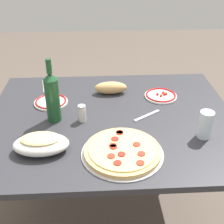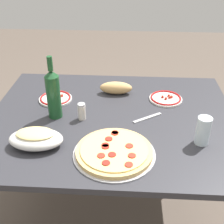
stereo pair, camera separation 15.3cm
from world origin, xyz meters
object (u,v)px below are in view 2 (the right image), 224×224
Objects in this scene: pepperoni_pizza at (114,152)px; bread_loaf at (116,88)px; water_glass at (203,131)px; side_plate_far at (56,98)px; side_plate_near at (166,98)px; baked_pasta_dish at (36,138)px; spice_shaker at (82,111)px; dining_table at (112,134)px; wine_bottle at (53,93)px.

pepperoni_pizza is 0.56m from bread_loaf.
side_plate_far is at bearing 154.46° from water_glass.
side_plate_near is (-0.12, 0.39, -0.06)m from water_glass.
baked_pasta_dish reaches higher than pepperoni_pizza.
spice_shaker reaches higher than baked_pasta_dish.
dining_table is at bearing 9.72° from spice_shaker.
water_glass is 0.42m from side_plate_near.
water_glass reaches higher than spice_shaker.
dining_table is 0.38m from wine_bottle.
baked_pasta_dish reaches higher than bread_loaf.
wine_bottle is 1.73× the size of bread_loaf.
wine_bottle reaches higher than dining_table.
pepperoni_pizza is (0.03, -0.30, 0.12)m from dining_table.
side_plate_near is 2.11× the size of spice_shaker.
side_plate_near is 0.62m from side_plate_far.
wine_bottle is at bearing -77.13° from side_plate_far.
wine_bottle is 0.63m from side_plate_near.
dining_table is 0.38m from side_plate_far.
bread_loaf is at bearing 88.40° from dining_table.
spice_shaker reaches higher than pepperoni_pizza.
side_plate_near is (0.58, 0.21, -0.12)m from wine_bottle.
bread_loaf is at bearing 167.74° from side_plate_near.
spice_shaker reaches higher than side_plate_near.
pepperoni_pizza is 2.68× the size of water_glass.
side_plate_far is 0.35m from bread_loaf.
water_glass is at bearing -48.21° from bread_loaf.
side_plate_near is at bearing -12.26° from bread_loaf.
bread_loaf is (0.30, 0.27, -0.10)m from wine_bottle.
water_glass reaches higher than dining_table.
pepperoni_pizza is at bearing -56.80° from spice_shaker.
wine_bottle is at bearing 137.60° from pepperoni_pizza.
spice_shaker is (0.17, 0.23, 0.00)m from baked_pasta_dish.
bread_loaf is (-0.28, 0.06, 0.03)m from side_plate_near.
dining_table is 6.90× the size of side_plate_near.
wine_bottle is 0.41m from bread_loaf.
wine_bottle is at bearing 165.36° from water_glass.
spice_shaker is at bearing 123.20° from pepperoni_pizza.
baked_pasta_dish is 1.29× the size of bread_loaf.
baked_pasta_dish is (-0.35, 0.04, 0.03)m from pepperoni_pizza.
spice_shaker is at bearing -152.82° from side_plate_near.
side_plate_far is 0.98× the size of bread_loaf.
side_plate_far is (-0.36, 0.46, -0.01)m from pepperoni_pizza.
side_plate_far is at bearing 127.72° from pepperoni_pizza.
side_plate_near is 0.29m from bread_loaf.
wine_bottle is (-0.32, 0.29, 0.12)m from pepperoni_pizza.
wine_bottle is at bearing 83.26° from baked_pasta_dish.
pepperoni_pizza is at bearing -117.78° from side_plate_near.
pepperoni_pizza reaches higher than side_plate_far.
dining_table is 6.89× the size of side_plate_far.
water_glass is at bearing -24.91° from dining_table.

